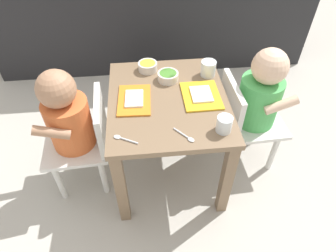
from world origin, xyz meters
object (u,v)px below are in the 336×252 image
seated_child_right (258,98)px  water_cup_left (224,125)px  food_tray_right (201,96)px  cereal_bowl_right_side (148,66)px  water_cup_right (208,69)px  food_tray_left (134,100)px  spoon_by_right_tray (186,136)px  seated_child_left (71,120)px  dining_table (168,114)px  veggie_bowl_near (168,76)px  dog (166,78)px  spoon_by_left_tray (123,139)px

seated_child_right → water_cup_left: 0.35m
food_tray_right → cereal_bowl_right_side: cereal_bowl_right_side is taller
water_cup_right → food_tray_right: bearing=-110.7°
food_tray_left → spoon_by_right_tray: 0.29m
cereal_bowl_right_side → seated_child_left: bearing=-144.5°
seated_child_right → dining_table: bearing=-174.8°
water_cup_right → veggie_bowl_near: (-0.19, -0.02, -0.01)m
dining_table → spoon_by_right_tray: spoon_by_right_tray is taller
seated_child_left → food_tray_right: bearing=2.2°
dining_table → water_cup_left: (0.19, -0.21, 0.11)m
dog → water_cup_right: (0.16, -0.38, 0.30)m
water_cup_left → spoon_by_left_tray: (-0.37, -0.01, -0.03)m
food_tray_left → cereal_bowl_right_side: 0.23m
food_tray_left → spoon_by_left_tray: food_tray_left is taller
seated_child_right → veggie_bowl_near: 0.42m
veggie_bowl_near → spoon_by_left_tray: (-0.20, -0.35, -0.02)m
food_tray_left → veggie_bowl_near: veggie_bowl_near is taller
dining_table → cereal_bowl_right_side: bearing=108.3°
water_cup_left → food_tray_right: bearing=102.6°
food_tray_left → veggie_bowl_near: bearing=40.8°
veggie_bowl_near → dining_table: bearing=-95.8°
seated_child_left → water_cup_left: (0.60, -0.18, 0.09)m
seated_child_right → cereal_bowl_right_side: size_ratio=7.27×
dining_table → seated_child_left: seated_child_left is taller
cereal_bowl_right_side → food_tray_right: bearing=-46.0°
food_tray_right → spoon_by_left_tray: size_ratio=2.11×
dog → spoon_by_right_tray: 0.81m
food_tray_right → spoon_by_left_tray: (-0.33, -0.21, -0.00)m
seated_child_right → cereal_bowl_right_side: bearing=159.5°
dining_table → seated_child_left: bearing=-176.7°
dining_table → water_cup_right: (0.20, 0.15, 0.12)m
seated_child_left → spoon_by_left_tray: seated_child_left is taller
dog → dining_table: bearing=-94.6°
dining_table → cereal_bowl_right_side: (-0.07, 0.22, 0.11)m
dog → spoon_by_left_tray: (-0.23, -0.75, 0.28)m
food_tray_right → veggie_bowl_near: 0.19m
seated_child_right → cereal_bowl_right_side: seated_child_right is taller
food_tray_right → cereal_bowl_right_side: size_ratio=2.21×
food_tray_right → spoon_by_right_tray: bearing=-113.7°
dining_table → seated_child_right: 0.42m
water_cup_right → spoon_by_right_tray: (-0.16, -0.38, -0.03)m
dining_table → spoon_by_right_tray: size_ratio=7.04×
spoon_by_left_tray → seated_child_left: bearing=139.6°
seated_child_right → spoon_by_left_tray: bearing=-157.1°
dining_table → water_cup_right: bearing=37.3°
seated_child_left → water_cup_right: (0.61, 0.18, 0.09)m
dining_table → seated_child_right: (0.41, 0.04, 0.03)m
water_cup_right → veggie_bowl_near: water_cup_right is taller
seated_child_left → dog: size_ratio=1.45×
veggie_bowl_near → food_tray_left: bearing=-139.2°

